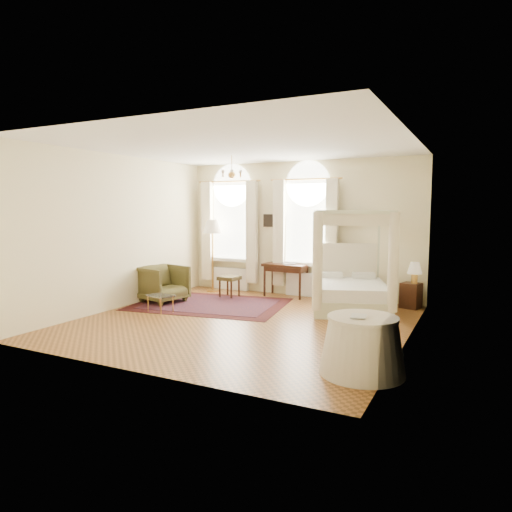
{
  "coord_description": "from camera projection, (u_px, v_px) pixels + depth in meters",
  "views": [
    {
      "loc": [
        4.05,
        -7.51,
        2.16
      ],
      "look_at": [
        0.09,
        0.4,
        1.23
      ],
      "focal_mm": 32.0,
      "sensor_mm": 36.0,
      "label": 1
    }
  ],
  "objects": [
    {
      "name": "ground",
      "position": [
        242.0,
        322.0,
        8.71
      ],
      "size": [
        6.0,
        6.0,
        0.0
      ],
      "primitive_type": "plane",
      "color": "brown",
      "rests_on": "ground"
    },
    {
      "name": "room_walls",
      "position": [
        242.0,
        218.0,
        8.51
      ],
      "size": [
        6.0,
        6.0,
        6.0
      ],
      "color": "beige",
      "rests_on": "ground"
    },
    {
      "name": "window_left",
      "position": [
        230.0,
        234.0,
        11.96
      ],
      "size": [
        1.62,
        0.27,
        3.29
      ],
      "color": "white",
      "rests_on": "room_walls"
    },
    {
      "name": "window_right",
      "position": [
        306.0,
        236.0,
        11.02
      ],
      "size": [
        1.62,
        0.27,
        3.29
      ],
      "color": "white",
      "rests_on": "room_walls"
    },
    {
      "name": "chandelier",
      "position": [
        232.0,
        174.0,
        9.88
      ],
      "size": [
        0.51,
        0.45,
        0.5
      ],
      "color": "#B6853C",
      "rests_on": "room_walls"
    },
    {
      "name": "wall_pictures",
      "position": [
        303.0,
        219.0,
        11.12
      ],
      "size": [
        2.54,
        0.03,
        0.39
      ],
      "color": "black",
      "rests_on": "room_walls"
    },
    {
      "name": "canopy_bed",
      "position": [
        350.0,
        287.0,
        9.69
      ],
      "size": [
        2.14,
        2.36,
        2.12
      ],
      "color": "beige",
      "rests_on": "ground"
    },
    {
      "name": "nightstand",
      "position": [
        411.0,
        295.0,
        9.88
      ],
      "size": [
        0.46,
        0.44,
        0.55
      ],
      "primitive_type": "cube",
      "rotation": [
        0.0,
        0.0,
        -0.27
      ],
      "color": "#3A1A0F",
      "rests_on": "ground"
    },
    {
      "name": "nightstand_lamp",
      "position": [
        415.0,
        269.0,
        9.78
      ],
      "size": [
        0.31,
        0.31,
        0.46
      ],
      "color": "#B6853C",
      "rests_on": "nightstand"
    },
    {
      "name": "writing_desk",
      "position": [
        286.0,
        268.0,
        11.15
      ],
      "size": [
        1.1,
        0.61,
        0.81
      ],
      "color": "#3A1A0F",
      "rests_on": "ground"
    },
    {
      "name": "laptop",
      "position": [
        289.0,
        264.0,
        11.07
      ],
      "size": [
        0.42,
        0.34,
        0.03
      ],
      "primitive_type": "imported",
      "rotation": [
        0.0,
        0.0,
        3.46
      ],
      "color": "black",
      "rests_on": "writing_desk"
    },
    {
      "name": "stool",
      "position": [
        229.0,
        280.0,
        11.09
      ],
      "size": [
        0.48,
        0.48,
        0.51
      ],
      "color": "#483D1F",
      "rests_on": "ground"
    },
    {
      "name": "armchair",
      "position": [
        164.0,
        284.0,
        10.52
      ],
      "size": [
        1.12,
        1.1,
        0.85
      ],
      "primitive_type": "imported",
      "rotation": [
        0.0,
        0.0,
        1.33
      ],
      "color": "#46401E",
      "rests_on": "ground"
    },
    {
      "name": "coffee_table",
      "position": [
        160.0,
        297.0,
        9.48
      ],
      "size": [
        0.61,
        0.5,
        0.36
      ],
      "color": "silver",
      "rests_on": "ground"
    },
    {
      "name": "floor_lamp",
      "position": [
        212.0,
        230.0,
        11.76
      ],
      "size": [
        0.48,
        0.48,
        1.87
      ],
      "color": "#B6853C",
      "rests_on": "ground"
    },
    {
      "name": "oriental_rug",
      "position": [
        210.0,
        304.0,
        10.28
      ],
      "size": [
        3.63,
        2.86,
        0.01
      ],
      "color": "#400F0F",
      "rests_on": "ground"
    },
    {
      "name": "side_table",
      "position": [
        362.0,
        346.0,
        5.95
      ],
      "size": [
        1.12,
        1.12,
        0.76
      ],
      "color": "#EDE4CE",
      "rests_on": "ground"
    },
    {
      "name": "book",
      "position": [
        351.0,
        316.0,
        5.88
      ],
      "size": [
        0.24,
        0.29,
        0.03
      ],
      "primitive_type": "imported",
      "rotation": [
        0.0,
        0.0,
        0.15
      ],
      "color": "black",
      "rests_on": "side_table"
    }
  ]
}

